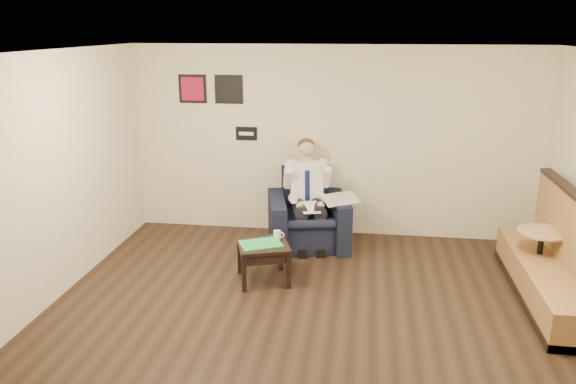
# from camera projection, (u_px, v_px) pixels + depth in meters

# --- Properties ---
(ground) EXTENTS (6.00, 6.00, 0.00)m
(ground) POSITION_uv_depth(u_px,v_px,m) (311.00, 333.00, 5.80)
(ground) COLOR black
(ground) RESTS_ON ground
(wall_back) EXTENTS (6.00, 0.02, 2.80)m
(wall_back) POSITION_uv_depth(u_px,v_px,m) (333.00, 142.00, 8.25)
(wall_back) COLOR #EDE4C1
(wall_back) RESTS_ON ground
(wall_left) EXTENTS (0.02, 6.00, 2.80)m
(wall_left) POSITION_uv_depth(u_px,v_px,m) (25.00, 191.00, 5.81)
(wall_left) COLOR #EDE4C1
(wall_left) RESTS_ON ground
(ceiling) EXTENTS (6.00, 6.00, 0.02)m
(ceiling) POSITION_uv_depth(u_px,v_px,m) (315.00, 55.00, 5.00)
(ceiling) COLOR white
(ceiling) RESTS_ON wall_back
(seating_sign) EXTENTS (0.32, 0.02, 0.20)m
(seating_sign) POSITION_uv_depth(u_px,v_px,m) (246.00, 134.00, 8.38)
(seating_sign) COLOR black
(seating_sign) RESTS_ON wall_back
(art_print_left) EXTENTS (0.42, 0.03, 0.42)m
(art_print_left) POSITION_uv_depth(u_px,v_px,m) (193.00, 89.00, 8.31)
(art_print_left) COLOR maroon
(art_print_left) RESTS_ON wall_back
(art_print_right) EXTENTS (0.42, 0.03, 0.42)m
(art_print_right) POSITION_uv_depth(u_px,v_px,m) (229.00, 89.00, 8.23)
(art_print_right) COLOR black
(art_print_right) RESTS_ON wall_back
(armchair) EXTENTS (1.30, 1.30, 1.05)m
(armchair) POSITION_uv_depth(u_px,v_px,m) (308.00, 210.00, 7.99)
(armchair) COLOR black
(armchair) RESTS_ON ground
(seated_man) EXTENTS (0.90, 1.16, 1.44)m
(seated_man) POSITION_uv_depth(u_px,v_px,m) (309.00, 200.00, 7.81)
(seated_man) COLOR silver
(seated_man) RESTS_ON armchair
(lap_papers) EXTENTS (0.33, 0.40, 0.01)m
(lap_papers) POSITION_uv_depth(u_px,v_px,m) (310.00, 207.00, 7.72)
(lap_papers) COLOR white
(lap_papers) RESTS_ON seated_man
(newspaper) EXTENTS (0.60, 0.68, 0.01)m
(newspaper) POSITION_uv_depth(u_px,v_px,m) (340.00, 199.00, 7.87)
(newspaper) COLOR silver
(newspaper) RESTS_ON armchair
(side_table) EXTENTS (0.76, 0.76, 0.49)m
(side_table) POSITION_uv_depth(u_px,v_px,m) (263.00, 262.00, 6.93)
(side_table) COLOR black
(side_table) RESTS_ON ground
(green_folder) EXTENTS (0.60, 0.53, 0.01)m
(green_folder) POSITION_uv_depth(u_px,v_px,m) (261.00, 244.00, 6.83)
(green_folder) COLOR green
(green_folder) RESTS_ON side_table
(coffee_mug) EXTENTS (0.11, 0.11, 0.10)m
(coffee_mug) POSITION_uv_depth(u_px,v_px,m) (277.00, 235.00, 7.00)
(coffee_mug) COLOR white
(coffee_mug) RESTS_ON side_table
(smartphone) EXTENTS (0.16, 0.10, 0.01)m
(smartphone) POSITION_uv_depth(u_px,v_px,m) (265.00, 238.00, 7.03)
(smartphone) COLOR black
(smartphone) RESTS_ON side_table
(banquette) EXTENTS (0.58, 2.44, 1.25)m
(banquette) POSITION_uv_depth(u_px,v_px,m) (549.00, 248.00, 6.37)
(banquette) COLOR olive
(banquette) RESTS_ON ground
(cafe_table) EXTENTS (0.68, 0.68, 0.71)m
(cafe_table) POSITION_uv_depth(u_px,v_px,m) (539.00, 259.00, 6.75)
(cafe_table) COLOR tan
(cafe_table) RESTS_ON ground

